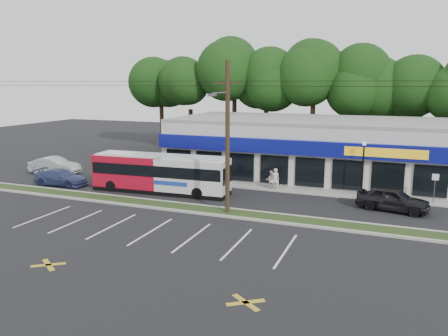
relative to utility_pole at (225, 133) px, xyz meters
name	(u,v)px	position (x,y,z in m)	size (l,w,h in m)	color
ground	(181,213)	(-2.83, -0.93, -5.41)	(120.00, 120.00, 0.00)	black
grass_strip	(187,208)	(-2.83, 0.07, -5.35)	(40.00, 1.60, 0.12)	#233415
curb_south	(182,211)	(-2.83, -0.78, -5.34)	(40.00, 0.25, 0.14)	#9E9E93
curb_north	(192,205)	(-2.83, 0.92, -5.34)	(40.00, 0.25, 0.14)	#9E9E93
sidewalk	(285,189)	(2.17, 8.07, -5.36)	(32.00, 2.20, 0.10)	#9E9E93
strip_mall	(308,146)	(2.67, 14.99, -2.76)	(25.00, 12.55, 5.30)	beige
utility_pole	(225,133)	(0.00, 0.00, 0.00)	(50.00, 2.77, 10.00)	black
lamp_post	(363,163)	(8.17, 7.87, -2.74)	(0.30, 0.30, 4.25)	black
sign_post	(435,183)	(13.17, 7.65, -3.86)	(0.45, 0.10, 2.23)	#59595E
tree_line	(314,84)	(1.17, 25.07, 3.00)	(46.76, 6.76, 11.83)	black
metrobus	(160,173)	(-6.87, 3.57, -3.82)	(11.29, 2.93, 3.01)	#A80C21
car_dark	(393,199)	(10.42, 4.85, -4.60)	(1.91, 4.75, 1.62)	black
car_silver	(55,166)	(-19.83, 6.07, -4.61)	(1.71, 4.89, 1.61)	#A6ABAE
car_blue	(61,177)	(-15.95, 2.57, -4.74)	(1.90, 4.66, 1.35)	navy
pedestrian_a	(275,179)	(1.45, 7.57, -4.51)	(0.66, 0.43, 1.81)	silver
pedestrian_b	(271,180)	(1.09, 7.57, -4.62)	(0.77, 0.60, 1.59)	beige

